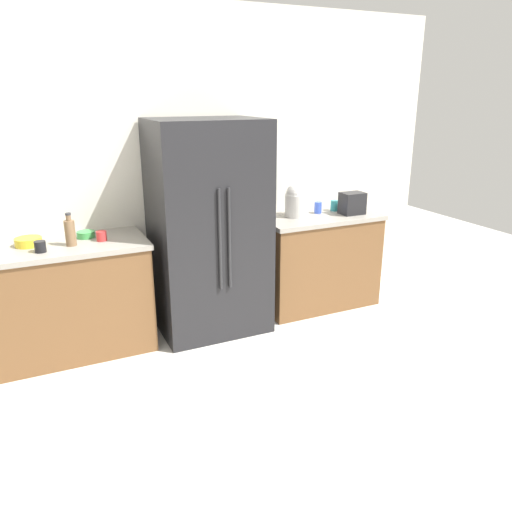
% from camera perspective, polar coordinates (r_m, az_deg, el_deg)
% --- Properties ---
extents(ground_plane, '(10.35, 10.35, 0.00)m').
position_cam_1_polar(ground_plane, '(3.31, 3.12, -18.95)').
color(ground_plane, beige).
extents(kitchen_back_panel, '(5.17, 0.10, 2.74)m').
position_cam_1_polar(kitchen_back_panel, '(4.51, -8.55, 9.99)').
color(kitchen_back_panel, silver).
rests_on(kitchen_back_panel, ground_plane).
extents(counter_left, '(1.25, 0.65, 0.90)m').
position_cam_1_polar(counter_left, '(4.21, -20.68, -4.59)').
color(counter_left, brown).
rests_on(counter_left, ground_plane).
extents(counter_right, '(1.15, 0.65, 0.90)m').
position_cam_1_polar(counter_right, '(4.88, 6.92, -0.40)').
color(counter_right, brown).
rests_on(counter_right, ground_plane).
extents(refrigerator, '(0.92, 0.74, 1.81)m').
position_cam_1_polar(refrigerator, '(4.23, -5.46, 3.16)').
color(refrigerator, black).
rests_on(refrigerator, ground_plane).
extents(toaster, '(0.22, 0.16, 0.21)m').
position_cam_1_polar(toaster, '(4.81, 11.02, 5.98)').
color(toaster, black).
rests_on(toaster, counter_right).
extents(rice_cooker, '(0.22, 0.22, 0.31)m').
position_cam_1_polar(rice_cooker, '(4.63, 4.74, 6.41)').
color(rice_cooker, silver).
rests_on(rice_cooker, counter_right).
extents(bottle_a, '(0.08, 0.08, 0.25)m').
position_cam_1_polar(bottle_a, '(3.97, -20.63, 2.60)').
color(bottle_a, brown).
rests_on(bottle_a, counter_left).
extents(cup_a, '(0.08, 0.08, 0.08)m').
position_cam_1_polar(cup_a, '(4.04, -17.36, 2.21)').
color(cup_a, red).
rests_on(cup_a, counter_left).
extents(cup_b, '(0.08, 0.08, 0.10)m').
position_cam_1_polar(cup_b, '(4.93, 9.02, 5.76)').
color(cup_b, teal).
rests_on(cup_b, counter_right).
extents(cup_c, '(0.08, 0.08, 0.08)m').
position_cam_1_polar(cup_c, '(3.91, -23.60, 1.00)').
color(cup_c, black).
rests_on(cup_c, counter_left).
extents(cup_d, '(0.07, 0.07, 0.11)m').
position_cam_1_polar(cup_d, '(4.80, 7.15, 5.55)').
color(cup_d, blue).
rests_on(cup_d, counter_right).
extents(bowl_a, '(0.19, 0.19, 0.06)m').
position_cam_1_polar(bowl_a, '(4.11, -24.74, 1.50)').
color(bowl_a, yellow).
rests_on(bowl_a, counter_left).
extents(bowl_b, '(0.14, 0.14, 0.05)m').
position_cam_1_polar(bowl_b, '(4.18, -19.01, 2.36)').
color(bowl_b, green).
rests_on(bowl_b, counter_left).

